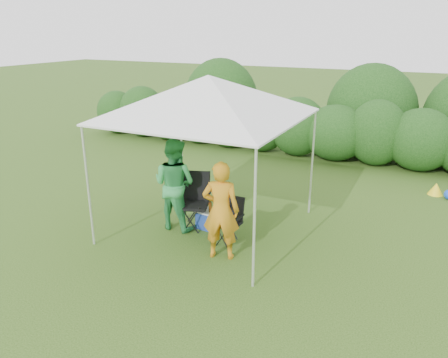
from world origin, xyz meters
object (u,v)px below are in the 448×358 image
at_px(woman, 175,184).
at_px(chair_left, 193,196).
at_px(cooler, 209,219).
at_px(chair_right, 229,217).
at_px(canopy, 208,97).
at_px(man, 221,211).

bearing_deg(woman, chair_left, -139.13).
bearing_deg(cooler, chair_left, -172.39).
relative_size(chair_left, woman, 0.60).
distance_m(chair_right, chair_left, 0.93).
bearing_deg(canopy, man, -53.03).
bearing_deg(canopy, chair_right, -31.52).
distance_m(chair_right, cooler, 0.69).
relative_size(canopy, man, 1.89).
relative_size(chair_right, cooler, 1.75).
bearing_deg(man, woman, -43.03).
xyz_separation_m(canopy, woman, (-0.58, -0.27, -1.60)).
relative_size(canopy, woman, 1.80).
xyz_separation_m(man, cooler, (-0.69, 0.86, -0.64)).
xyz_separation_m(canopy, man, (0.69, -0.92, -1.64)).
xyz_separation_m(chair_left, woman, (-0.27, -0.22, 0.27)).
height_order(canopy, man, canopy).
relative_size(chair_left, cooler, 2.23).
xyz_separation_m(chair_right, cooler, (-0.56, 0.29, -0.28)).
bearing_deg(canopy, chair_left, -170.54).
xyz_separation_m(canopy, chair_left, (-0.32, -0.05, -1.88)).
height_order(chair_right, man, man).
bearing_deg(cooler, man, -43.53).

